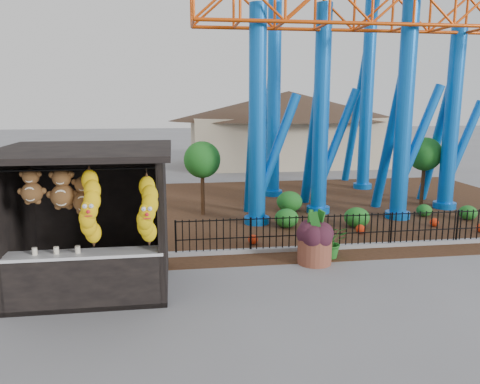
{
  "coord_description": "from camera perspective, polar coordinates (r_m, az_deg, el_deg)",
  "views": [
    {
      "loc": [
        -1.2,
        -8.93,
        4.09
      ],
      "look_at": [
        0.29,
        1.5,
        2.0
      ],
      "focal_mm": 35.0,
      "sensor_mm": 36.0,
      "label": 1
    }
  ],
  "objects": [
    {
      "name": "ground",
      "position": [
        9.89,
        -0.46,
        -13.2
      ],
      "size": [
        120.0,
        120.0,
        0.0
      ],
      "primitive_type": "plane",
      "color": "slate",
      "rests_on": "ground"
    },
    {
      "name": "mulch_bed",
      "position": [
        18.17,
        8.71,
        -1.89
      ],
      "size": [
        18.0,
        12.0,
        0.02
      ],
      "primitive_type": "cube",
      "color": "#331E11",
      "rests_on": "ground"
    },
    {
      "name": "curb",
      "position": [
        13.62,
        14.8,
        -6.37
      ],
      "size": [
        18.0,
        0.18,
        0.12
      ],
      "primitive_type": "cube",
      "color": "gray",
      "rests_on": "ground"
    },
    {
      "name": "prize_booth",
      "position": [
        10.32,
        -17.79,
        -3.71
      ],
      "size": [
        3.5,
        3.4,
        3.12
      ],
      "color": "black",
      "rests_on": "ground"
    },
    {
      "name": "picket_fence",
      "position": [
        13.87,
        18.33,
        -4.36
      ],
      "size": [
        12.2,
        0.06,
        1.0
      ],
      "primitive_type": null,
      "color": "black",
      "rests_on": "ground"
    },
    {
      "name": "roller_coaster",
      "position": [
        18.43,
        12.62,
        18.3
      ],
      "size": [
        11.0,
        6.37,
        10.82
      ],
      "color": "blue",
      "rests_on": "ground"
    },
    {
      "name": "terracotta_planter",
      "position": [
        12.07,
        9.07,
        -7.1
      ],
      "size": [
        0.87,
        0.87,
        0.65
      ],
      "primitive_type": "cylinder",
      "rotation": [
        0.0,
        0.0,
        0.01
      ],
      "color": "brown",
      "rests_on": "ground"
    },
    {
      "name": "planter_foliage",
      "position": [
        11.88,
        9.17,
        -4.14
      ],
      "size": [
        0.7,
        0.7,
        0.64
      ],
      "primitive_type": "ellipsoid",
      "color": "#31131E",
      "rests_on": "terracotta_planter"
    },
    {
      "name": "potted_plant",
      "position": [
        12.52,
        11.07,
        -5.95
      ],
      "size": [
        0.79,
        0.69,
        0.87
      ],
      "primitive_type": "imported",
      "rotation": [
        0.0,
        0.0,
        -0.01
      ],
      "color": "#185419",
      "rests_on": "ground"
    },
    {
      "name": "landscaping",
      "position": [
        16.36,
        11.45,
        -2.28
      ],
      "size": [
        8.25,
        4.34,
        0.76
      ],
      "color": "#1B5D1B",
      "rests_on": "mulch_bed"
    },
    {
      "name": "pavilion",
      "position": [
        29.83,
        5.91,
        9.2
      ],
      "size": [
        15.0,
        15.0,
        4.8
      ],
      "color": "#BFAD8C",
      "rests_on": "ground"
    }
  ]
}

